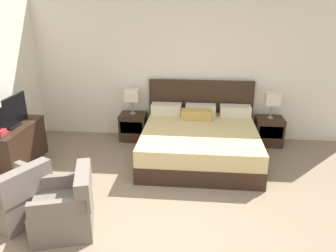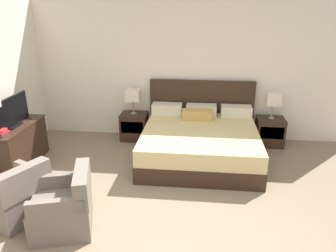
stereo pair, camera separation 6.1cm
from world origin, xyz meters
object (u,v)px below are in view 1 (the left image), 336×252
at_px(nightstand_left, 133,126).
at_px(table_lamp_left, 132,95).
at_px(armchair_by_window, 17,198).
at_px(nightstand_right, 269,131).
at_px(table_lamp_right, 272,99).
at_px(tv, 10,113).
at_px(armchair_companion, 66,208).
at_px(book_red_cover, 0,135).
at_px(bed, 200,141).
at_px(dresser, 17,145).

distance_m(nightstand_left, table_lamp_left, 0.64).
height_order(table_lamp_left, armchair_by_window, table_lamp_left).
height_order(nightstand_right, table_lamp_right, table_lamp_right).
bearing_deg(nightstand_right, nightstand_left, 180.00).
height_order(table_lamp_left, table_lamp_right, same).
bearing_deg(tv, armchair_companion, -45.95).
bearing_deg(book_red_cover, nightstand_right, 21.90).
bearing_deg(armchair_companion, bed, 53.87).
xyz_separation_m(nightstand_left, armchair_by_window, (-0.94, -2.70, 0.02)).
distance_m(nightstand_right, table_lamp_left, 2.71).
bearing_deg(book_red_cover, bed, 18.99).
xyz_separation_m(table_lamp_left, book_red_cover, (-1.68, -1.74, -0.19)).
bearing_deg(dresser, bed, 11.45).
bearing_deg(table_lamp_right, nightstand_left, -179.97).
relative_size(bed, tv, 2.12).
relative_size(bed, table_lamp_right, 4.16).
relative_size(bed, armchair_companion, 2.38).
relative_size(nightstand_left, table_lamp_right, 1.10).
xyz_separation_m(dresser, book_red_cover, (0.02, -0.42, 0.35)).
xyz_separation_m(bed, table_lamp_right, (1.32, 0.71, 0.60)).
distance_m(nightstand_left, nightstand_right, 2.64).
bearing_deg(armchair_by_window, table_lamp_right, 37.01).
bearing_deg(nightstand_right, dresser, -163.13).
relative_size(armchair_by_window, armchair_companion, 1.08).
relative_size(book_red_cover, armchair_by_window, 0.24).
height_order(nightstand_left, table_lamp_right, table_lamp_right).
distance_m(table_lamp_right, armchair_by_window, 4.53).
bearing_deg(nightstand_right, tv, -162.69).
bearing_deg(armchair_by_window, dresser, 118.53).
relative_size(bed, nightstand_right, 3.80).
relative_size(nightstand_left, book_red_cover, 2.45).
xyz_separation_m(nightstand_right, armchair_by_window, (-3.58, -2.70, 0.02)).
xyz_separation_m(bed, nightstand_right, (1.32, 0.70, -0.04)).
distance_m(nightstand_right, dresser, 4.53).
height_order(book_red_cover, armchair_by_window, armchair_by_window).
distance_m(dresser, armchair_by_window, 1.58).
height_order(bed, armchair_by_window, bed).
bearing_deg(table_lamp_right, armchair_by_window, -142.99).
bearing_deg(nightstand_left, book_red_cover, -134.02).
distance_m(bed, dresser, 3.08).
relative_size(table_lamp_left, book_red_cover, 2.23).
height_order(table_lamp_right, dresser, table_lamp_right).
bearing_deg(dresser, table_lamp_right, 16.89).
xyz_separation_m(dresser, armchair_companion, (1.45, -1.53, -0.08)).
height_order(nightstand_left, nightstand_right, same).
xyz_separation_m(tv, book_red_cover, (0.02, -0.38, -0.22)).
bearing_deg(armchair_by_window, bed, 41.41).
xyz_separation_m(nightstand_right, table_lamp_right, (0.00, 0.00, 0.64)).
xyz_separation_m(tv, armchair_companion, (1.45, -1.50, -0.65)).
relative_size(nightstand_left, armchair_by_window, 0.58).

